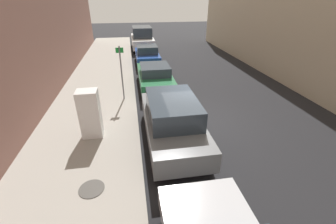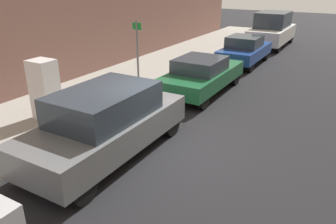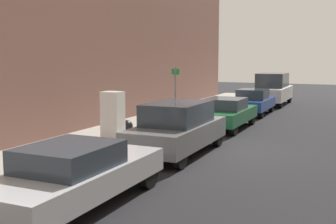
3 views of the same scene
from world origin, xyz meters
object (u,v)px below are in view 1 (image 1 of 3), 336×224
Objects in this scene: trash_bag at (89,110)px; parked_hatchback_blue at (147,54)px; parked_van_white at (142,38)px; street_sign_post at (121,71)px; parked_suv_gray at (172,120)px; parked_sedan_green at (155,76)px; discarded_refrigerator at (90,114)px.

trash_bag is 0.12× the size of parked_hatchback_blue.
trash_bag is 14.42m from parked_van_white.
street_sign_post reaches higher than parked_suv_gray.
parked_sedan_green is at bearing 90.00° from parked_suv_gray.
street_sign_post is at bearing -98.25° from parked_van_white.
parked_hatchback_blue is at bearing 73.83° from discarded_refrigerator.
discarded_refrigerator is 3.02m from parked_suv_gray.
parked_hatchback_blue is at bearing -90.00° from parked_van_white.
street_sign_post is at bearing 70.81° from discarded_refrigerator.
street_sign_post is at bearing -138.10° from parked_sedan_green.
parked_hatchback_blue is (2.94, 10.12, -0.30)m from discarded_refrigerator.
parked_sedan_green is (2.94, 4.87, -0.31)m from discarded_refrigerator.
street_sign_post is at bearing 114.51° from parked_suv_gray.
parked_van_white is at bearing 76.80° from trash_bag.
discarded_refrigerator reaches higher than parked_hatchback_blue.
discarded_refrigerator is 0.68× the size of street_sign_post.
parked_van_white is (0.00, 10.81, 0.34)m from parked_sedan_green.
parked_hatchback_blue is (-0.00, 5.25, 0.01)m from parked_sedan_green.
parked_hatchback_blue is (1.80, 6.87, -0.88)m from street_sign_post.
discarded_refrigerator is at bearing -121.07° from parked_sedan_green.
parked_sedan_green is (1.80, 1.62, -0.89)m from street_sign_post.
discarded_refrigerator reaches higher than parked_suv_gray.
parked_suv_gray is (2.94, -0.70, -0.15)m from discarded_refrigerator.
trash_bag is at bearing -132.90° from street_sign_post.
parked_suv_gray reaches higher than parked_hatchback_blue.
street_sign_post is 0.57× the size of parked_suv_gray.
street_sign_post is at bearing 47.10° from trash_bag.
parked_van_white reaches higher than parked_sedan_green.
street_sign_post is 5.34× the size of trash_bag.
parked_sedan_green is (-0.00, 5.57, -0.16)m from parked_suv_gray.
trash_bag is (-0.36, 1.65, -0.66)m from discarded_refrigerator.
street_sign_post reaches higher than parked_van_white.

